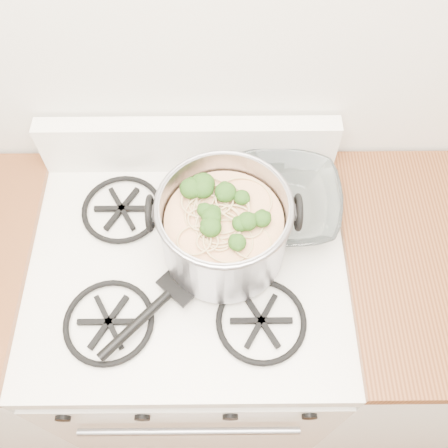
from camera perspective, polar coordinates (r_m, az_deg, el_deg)
gas_range at (r=1.63m, az=-3.17°, el=-11.92°), size 0.76×0.66×0.92m
counter_left at (r=1.71m, az=-20.66°, el=-10.94°), size 0.25×0.65×0.92m
stock_pot at (r=1.11m, az=0.00°, el=-0.59°), size 0.33×0.30×0.20m
spatula at (r=1.15m, az=-4.36°, el=-6.13°), size 0.42×0.42×0.02m
glass_bowl at (r=1.25m, az=6.58°, el=2.05°), size 0.12×0.12×0.03m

